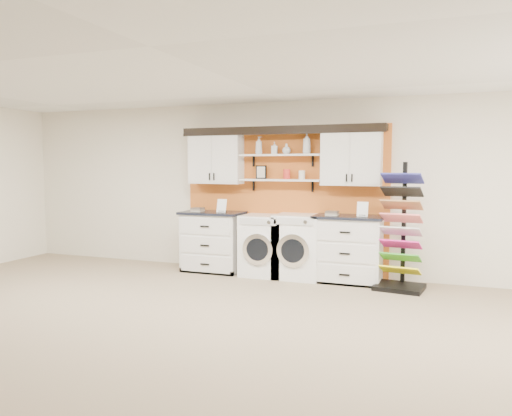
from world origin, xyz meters
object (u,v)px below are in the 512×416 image
at_px(base_cabinet_right, 348,249).
at_px(dryer, 299,246).
at_px(base_cabinet_left, 213,241).
at_px(washer, 265,245).
at_px(sample_rack, 401,250).

height_order(base_cabinet_right, dryer, base_cabinet_right).
bearing_deg(base_cabinet_right, dryer, -179.75).
xyz_separation_m(base_cabinet_left, dryer, (1.48, -0.00, 0.00)).
height_order(washer, sample_rack, sample_rack).
bearing_deg(base_cabinet_left, washer, -0.21).
distance_m(dryer, sample_rack, 1.56).
bearing_deg(base_cabinet_left, base_cabinet_right, -0.00).
bearing_deg(base_cabinet_right, washer, -179.86).
xyz_separation_m(base_cabinet_left, sample_rack, (3.03, -0.18, 0.06)).
distance_m(base_cabinet_left, sample_rack, 3.04).
height_order(washer, dryer, dryer).
height_order(base_cabinet_right, sample_rack, sample_rack).
bearing_deg(sample_rack, dryer, -178.70).
xyz_separation_m(dryer, sample_rack, (1.55, -0.18, 0.06)).
height_order(base_cabinet_left, sample_rack, sample_rack).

